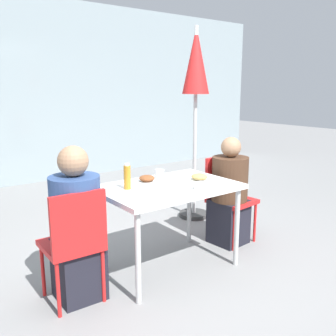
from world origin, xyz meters
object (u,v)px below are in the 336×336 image
(person_left, at_px, (77,229))
(bottle, at_px, (127,177))
(chair_right, at_px, (226,192))
(salad_bowl, at_px, (203,186))
(closed_umbrella, at_px, (196,76))
(drinking_cup, at_px, (160,174))
(person_right, at_px, (229,195))
(chair_left, at_px, (75,238))

(person_left, distance_m, bottle, 0.58)
(chair_right, distance_m, salad_bowl, 0.89)
(person_left, height_order, chair_right, person_left)
(closed_umbrella, height_order, drinking_cup, closed_umbrella)
(closed_umbrella, bearing_deg, bottle, -150.79)
(person_left, height_order, person_right, person_left)
(person_left, bearing_deg, salad_bowl, -15.72)
(chair_left, bearing_deg, salad_bowl, -10.77)
(person_left, distance_m, drinking_cup, 0.97)
(person_right, bearing_deg, chair_right, -121.99)
(person_right, bearing_deg, drinking_cup, -18.00)
(person_right, bearing_deg, closed_umbrella, -111.07)
(bottle, bearing_deg, salad_bowl, -38.15)
(chair_right, relative_size, drinking_cup, 10.56)
(chair_right, relative_size, salad_bowl, 6.04)
(person_right, height_order, bottle, person_right)
(person_right, bearing_deg, bottle, -6.36)
(chair_right, xyz_separation_m, drinking_cup, (-0.78, 0.09, 0.28))
(chair_left, distance_m, chair_right, 1.76)
(closed_umbrella, bearing_deg, chair_left, -154.11)
(closed_umbrella, relative_size, salad_bowl, 15.57)
(closed_umbrella, xyz_separation_m, drinking_cup, (-0.98, -0.64, -0.90))
(chair_left, height_order, person_right, person_right)
(person_left, xyz_separation_m, bottle, (0.49, 0.08, 0.31))
(chair_left, height_order, chair_right, same)
(chair_left, bearing_deg, closed_umbrella, 27.38)
(chair_left, xyz_separation_m, chair_right, (1.75, 0.21, 0.00))
(chair_left, distance_m, person_left, 0.10)
(salad_bowl, bearing_deg, bottle, 141.85)
(person_left, bearing_deg, closed_umbrella, 26.06)
(person_right, bearing_deg, salad_bowl, 22.30)
(person_right, relative_size, bottle, 5.14)
(closed_umbrella, xyz_separation_m, bottle, (-1.40, -0.79, -0.84))
(person_left, height_order, closed_umbrella, closed_umbrella)
(bottle, xyz_separation_m, drinking_cup, (0.43, 0.14, -0.06))
(bottle, bearing_deg, person_right, -1.51)
(chair_left, xyz_separation_m, person_left, (0.05, 0.08, 0.03))
(person_left, xyz_separation_m, chair_right, (1.70, 0.13, -0.03))
(chair_right, xyz_separation_m, bottle, (-1.21, -0.05, 0.34))
(chair_right, height_order, bottle, bottle)
(person_left, bearing_deg, drinking_cup, 15.13)
(person_left, height_order, salad_bowl, person_left)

